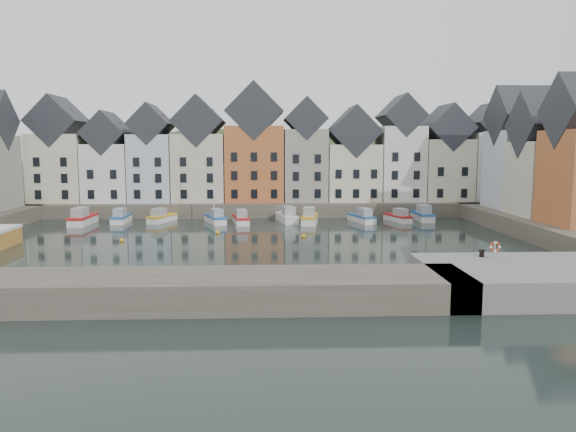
{
  "coord_description": "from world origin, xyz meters",
  "views": [
    {
      "loc": [
        1.66,
        -58.04,
        10.38
      ],
      "look_at": [
        4.28,
        6.0,
        2.35
      ],
      "focal_mm": 35.0,
      "sensor_mm": 36.0,
      "label": 1
    }
  ],
  "objects": [
    {
      "name": "ground",
      "position": [
        0.0,
        0.0,
        0.0
      ],
      "size": [
        260.0,
        260.0,
        0.0
      ],
      "primitive_type": "plane",
      "color": "black",
      "rests_on": "ground"
    },
    {
      "name": "far_terrace",
      "position": [
        3.21,
        28.0,
        8.88
      ],
      "size": [
        72.37,
        8.16,
        17.78
      ],
      "color": "beige",
      "rests_on": "far_quay"
    },
    {
      "name": "boat_a",
      "position": [
        -22.57,
        16.65,
        0.78
      ],
      "size": [
        2.22,
        6.81,
        2.6
      ],
      "rotation": [
        0.0,
        0.0,
        -0.02
      ],
      "color": "silver",
      "rests_on": "ground"
    },
    {
      "name": "boat_i",
      "position": [
        19.97,
        17.93,
        0.61
      ],
      "size": [
        3.11,
        5.61,
        2.06
      ],
      "rotation": [
        0.0,
        0.0,
        0.29
      ],
      "color": "silver",
      "rests_on": "ground"
    },
    {
      "name": "boat_c",
      "position": [
        -12.54,
        18.71,
        0.64
      ],
      "size": [
        3.56,
        5.85,
        2.15
      ],
      "rotation": [
        0.0,
        0.0,
        -0.35
      ],
      "color": "silver",
      "rests_on": "ground"
    },
    {
      "name": "right_terrace",
      "position": [
        36.0,
        8.07,
        8.91
      ],
      "size": [
        8.3,
        24.25,
        16.36
      ],
      "color": "silver",
      "rests_on": "right_quay"
    },
    {
      "name": "hillside",
      "position": [
        0.02,
        56.0,
        -17.96
      ],
      "size": [
        153.6,
        70.4,
        64.0
      ],
      "color": "#2A371B",
      "rests_on": "ground"
    },
    {
      "name": "far_quay",
      "position": [
        0.0,
        30.0,
        1.0
      ],
      "size": [
        90.0,
        16.0,
        2.0
      ],
      "primitive_type": "cube",
      "color": "#4A4539",
      "rests_on": "ground"
    },
    {
      "name": "boat_g",
      "position": [
        7.62,
        16.67,
        0.74
      ],
      "size": [
        2.86,
        6.72,
        2.5
      ],
      "rotation": [
        0.0,
        0.0,
        -0.13
      ],
      "color": "silver",
      "rests_on": "ground"
    },
    {
      "name": "boat_h",
      "position": [
        14.88,
        17.34,
        0.66
      ],
      "size": [
        3.32,
        6.03,
        2.21
      ],
      "rotation": [
        0.0,
        0.0,
        0.28
      ],
      "color": "silver",
      "rests_on": "ground"
    },
    {
      "name": "boat_j",
      "position": [
        23.66,
        19.11,
        0.74
      ],
      "size": [
        2.09,
        6.46,
        2.47
      ],
      "rotation": [
        0.0,
        0.0,
        0.01
      ],
      "color": "silver",
      "rests_on": "ground"
    },
    {
      "name": "near_quay",
      "position": [
        22.0,
        -20.0,
        1.0
      ],
      "size": [
        18.0,
        10.0,
        2.0
      ],
      "primitive_type": "cube",
      "color": "#60605E",
      "rests_on": "ground"
    },
    {
      "name": "boat_d",
      "position": [
        -5.07,
        17.35,
        0.72
      ],
      "size": [
        3.63,
        6.05,
        11.05
      ],
      "rotation": [
        0.0,
        0.0,
        0.34
      ],
      "color": "silver",
      "rests_on": "ground"
    },
    {
      "name": "boat_b",
      "position": [
        -17.95,
        18.36,
        0.66
      ],
      "size": [
        1.91,
        5.85,
        2.23
      ],
      "rotation": [
        0.0,
        0.0,
        0.02
      ],
      "color": "silver",
      "rests_on": "ground"
    },
    {
      "name": "boat_f",
      "position": [
        4.65,
        18.01,
        0.72
      ],
      "size": [
        3.14,
        6.59,
        2.43
      ],
      "rotation": [
        0.0,
        0.0,
        0.19
      ],
      "color": "silver",
      "rests_on": "ground"
    },
    {
      "name": "boat_e",
      "position": [
        -1.61,
        16.56,
        0.66
      ],
      "size": [
        2.67,
        5.97,
        2.21
      ],
      "rotation": [
        0.0,
        0.0,
        0.16
      ],
      "color": "silver",
      "rests_on": "ground"
    },
    {
      "name": "mooring_bollard",
      "position": [
        18.09,
        -16.78,
        2.31
      ],
      "size": [
        0.48,
        0.48,
        0.56
      ],
      "color": "black",
      "rests_on": "near_quay"
    },
    {
      "name": "near_wall",
      "position": [
        -10.0,
        -22.0,
        1.0
      ],
      "size": [
        50.0,
        6.0,
        2.0
      ],
      "primitive_type": "cube",
      "color": "#4A4539",
      "rests_on": "ground"
    },
    {
      "name": "life_ring_post",
      "position": [
        18.8,
        -17.44,
        2.86
      ],
      "size": [
        0.8,
        0.17,
        1.3
      ],
      "color": "gray",
      "rests_on": "near_quay"
    },
    {
      "name": "mooring_buoys",
      "position": [
        -4.0,
        5.33,
        0.15
      ],
      "size": [
        20.5,
        5.5,
        0.5
      ],
      "color": "gold",
      "rests_on": "ground"
    }
  ]
}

